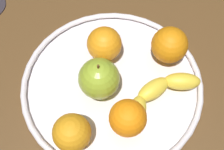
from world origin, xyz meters
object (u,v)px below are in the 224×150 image
at_px(orange_center, 104,44).
at_px(orange_front_right, 72,133).
at_px(apple, 99,79).
at_px(orange_back_right, 128,118).
at_px(fruit_bowl, 112,84).
at_px(orange_back_left, 170,45).
at_px(banana, 157,96).

xyz_separation_m(orange_center, orange_front_right, (0.19, 0.07, -0.00)).
distance_m(apple, orange_back_right, 0.10).
height_order(fruit_bowl, orange_back_left, orange_back_left).
relative_size(apple, orange_front_right, 1.27).
distance_m(fruit_bowl, banana, 0.10).
height_order(orange_back_right, orange_front_right, same).
bearing_deg(banana, orange_center, -82.59).
distance_m(fruit_bowl, orange_back_left, 0.14).
bearing_deg(orange_back_left, orange_center, -55.72).
bearing_deg(banana, apple, -48.35).
distance_m(apple, orange_back_left, 0.17).
distance_m(banana, orange_back_right, 0.08).
xyz_separation_m(fruit_bowl, orange_back_right, (0.06, 0.08, 0.04)).
distance_m(apple, orange_front_right, 0.12).
bearing_deg(orange_center, orange_back_left, 124.28).
bearing_deg(orange_back_left, fruit_bowl, -24.83).
distance_m(fruit_bowl, orange_back_right, 0.11).
xyz_separation_m(apple, orange_front_right, (0.11, 0.03, -0.01)).
distance_m(orange_center, orange_back_right, 0.17).
bearing_deg(fruit_bowl, orange_front_right, 5.37).
bearing_deg(orange_back_right, banana, 168.62).
height_order(orange_back_left, orange_front_right, orange_back_left).
bearing_deg(apple, banana, 113.33).
height_order(banana, apple, apple).
bearing_deg(apple, orange_back_right, 70.14).
relative_size(banana, apple, 2.13).
distance_m(banana, orange_back_left, 0.11).
relative_size(banana, orange_front_right, 2.71).
distance_m(orange_center, orange_back_left, 0.14).
bearing_deg(banana, orange_front_right, -8.45).
bearing_deg(orange_back_left, banana, 19.20).
distance_m(orange_back_right, orange_front_right, 0.10).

